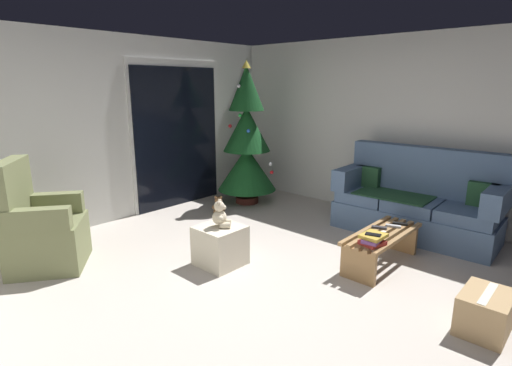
{
  "coord_description": "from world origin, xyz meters",
  "views": [
    {
      "loc": [
        -2.55,
        -2.0,
        1.84
      ],
      "look_at": [
        0.4,
        0.7,
        0.85
      ],
      "focal_mm": 27.89,
      "sensor_mm": 36.0,
      "label": 1
    }
  ],
  "objects_px": {
    "remote_graphite": "(379,227)",
    "armchair": "(41,230)",
    "remote_black": "(400,224)",
    "cell_phone": "(373,235)",
    "remote_white": "(379,233)",
    "teddy_bear_cream": "(221,215)",
    "ottoman": "(220,245)",
    "cardboard_box_taped_mid_floor": "(485,312)",
    "remote_silver": "(393,226)",
    "christmas_tree": "(247,143)",
    "couch": "(416,203)",
    "coffee_table": "(382,243)",
    "book_stack": "(373,239)",
    "teddy_bear_chestnut_by_tree": "(219,206)"
  },
  "relations": [
    {
      "from": "remote_black",
      "to": "cell_phone",
      "type": "height_order",
      "value": "cell_phone"
    },
    {
      "from": "coffee_table",
      "to": "teddy_bear_cream",
      "type": "xyz_separation_m",
      "value": [
        -1.12,
        1.24,
        0.29
      ]
    },
    {
      "from": "coffee_table",
      "to": "cardboard_box_taped_mid_floor",
      "type": "bearing_deg",
      "value": -116.63
    },
    {
      "from": "cell_phone",
      "to": "armchair",
      "type": "distance_m",
      "value": 3.31
    },
    {
      "from": "christmas_tree",
      "to": "ottoman",
      "type": "bearing_deg",
      "value": -143.44
    },
    {
      "from": "remote_black",
      "to": "christmas_tree",
      "type": "height_order",
      "value": "christmas_tree"
    },
    {
      "from": "remote_silver",
      "to": "book_stack",
      "type": "height_order",
      "value": "book_stack"
    },
    {
      "from": "book_stack",
      "to": "armchair",
      "type": "height_order",
      "value": "armchair"
    },
    {
      "from": "cell_phone",
      "to": "teddy_bear_cream",
      "type": "xyz_separation_m",
      "value": [
        -0.72,
        1.33,
        0.07
      ]
    },
    {
      "from": "christmas_tree",
      "to": "cardboard_box_taped_mid_floor",
      "type": "relative_size",
      "value": 4.73
    },
    {
      "from": "remote_white",
      "to": "teddy_bear_cream",
      "type": "distance_m",
      "value": 1.63
    },
    {
      "from": "remote_white",
      "to": "teddy_bear_chestnut_by_tree",
      "type": "bearing_deg",
      "value": -154.34
    },
    {
      "from": "coffee_table",
      "to": "ottoman",
      "type": "relative_size",
      "value": 2.5
    },
    {
      "from": "cardboard_box_taped_mid_floor",
      "to": "remote_silver",
      "type": "bearing_deg",
      "value": 54.54
    },
    {
      "from": "teddy_bear_chestnut_by_tree",
      "to": "coffee_table",
      "type": "bearing_deg",
      "value": -89.49
    },
    {
      "from": "remote_silver",
      "to": "armchair",
      "type": "relative_size",
      "value": 0.14
    },
    {
      "from": "coffee_table",
      "to": "armchair",
      "type": "distance_m",
      "value": 3.5
    },
    {
      "from": "remote_graphite",
      "to": "ottoman",
      "type": "distance_m",
      "value": 1.69
    },
    {
      "from": "book_stack",
      "to": "teddy_bear_cream",
      "type": "height_order",
      "value": "teddy_bear_cream"
    },
    {
      "from": "remote_white",
      "to": "armchair",
      "type": "relative_size",
      "value": 0.14
    },
    {
      "from": "christmas_tree",
      "to": "teddy_bear_chestnut_by_tree",
      "type": "distance_m",
      "value": 1.11
    },
    {
      "from": "ottoman",
      "to": "couch",
      "type": "bearing_deg",
      "value": -27.12
    },
    {
      "from": "christmas_tree",
      "to": "remote_black",
      "type": "bearing_deg",
      "value": -97.62
    },
    {
      "from": "remote_silver",
      "to": "remote_graphite",
      "type": "bearing_deg",
      "value": 129.51
    },
    {
      "from": "cell_phone",
      "to": "armchair",
      "type": "relative_size",
      "value": 0.13
    },
    {
      "from": "cardboard_box_taped_mid_floor",
      "to": "ottoman",
      "type": "bearing_deg",
      "value": 103.59
    },
    {
      "from": "remote_silver",
      "to": "remote_graphite",
      "type": "distance_m",
      "value": 0.17
    },
    {
      "from": "remote_black",
      "to": "ottoman",
      "type": "relative_size",
      "value": 0.35
    },
    {
      "from": "ottoman",
      "to": "remote_black",
      "type": "bearing_deg",
      "value": -41.4
    },
    {
      "from": "teddy_bear_cream",
      "to": "cardboard_box_taped_mid_floor",
      "type": "xyz_separation_m",
      "value": [
        0.56,
        -2.35,
        -0.38
      ]
    },
    {
      "from": "book_stack",
      "to": "ottoman",
      "type": "xyz_separation_m",
      "value": [
        -0.75,
        1.33,
        -0.21
      ]
    },
    {
      "from": "book_stack",
      "to": "teddy_bear_chestnut_by_tree",
      "type": "bearing_deg",
      "value": 82.09
    },
    {
      "from": "remote_graphite",
      "to": "teddy_bear_cream",
      "type": "xyz_separation_m",
      "value": [
        -1.19,
        1.17,
        0.17
      ]
    },
    {
      "from": "couch",
      "to": "armchair",
      "type": "height_order",
      "value": "armchair"
    },
    {
      "from": "remote_white",
      "to": "cell_phone",
      "type": "bearing_deg",
      "value": -47.95
    },
    {
      "from": "coffee_table",
      "to": "book_stack",
      "type": "xyz_separation_m",
      "value": [
        -0.38,
        -0.08,
        0.17
      ]
    },
    {
      "from": "cardboard_box_taped_mid_floor",
      "to": "remote_white",
      "type": "bearing_deg",
      "value": 66.66
    },
    {
      "from": "couch",
      "to": "christmas_tree",
      "type": "height_order",
      "value": "christmas_tree"
    },
    {
      "from": "couch",
      "to": "coffee_table",
      "type": "distance_m",
      "value": 1.15
    },
    {
      "from": "couch",
      "to": "coffee_table",
      "type": "height_order",
      "value": "couch"
    },
    {
      "from": "book_stack",
      "to": "teddy_bear_chestnut_by_tree",
      "type": "height_order",
      "value": "book_stack"
    },
    {
      "from": "remote_graphite",
      "to": "armchair",
      "type": "height_order",
      "value": "armchair"
    },
    {
      "from": "christmas_tree",
      "to": "teddy_bear_cream",
      "type": "height_order",
      "value": "christmas_tree"
    },
    {
      "from": "cell_phone",
      "to": "teddy_bear_cream",
      "type": "distance_m",
      "value": 1.51
    },
    {
      "from": "remote_white",
      "to": "ottoman",
      "type": "bearing_deg",
      "value": -113.13
    },
    {
      "from": "teddy_bear_chestnut_by_tree",
      "to": "remote_black",
      "type": "bearing_deg",
      "value": -81.81
    },
    {
      "from": "couch",
      "to": "remote_silver",
      "type": "height_order",
      "value": "couch"
    },
    {
      "from": "couch",
      "to": "coffee_table",
      "type": "xyz_separation_m",
      "value": [
        -1.14,
        -0.09,
        -0.16
      ]
    },
    {
      "from": "coffee_table",
      "to": "remote_black",
      "type": "bearing_deg",
      "value": -6.52
    },
    {
      "from": "remote_graphite",
      "to": "remote_black",
      "type": "relative_size",
      "value": 1.0
    }
  ]
}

